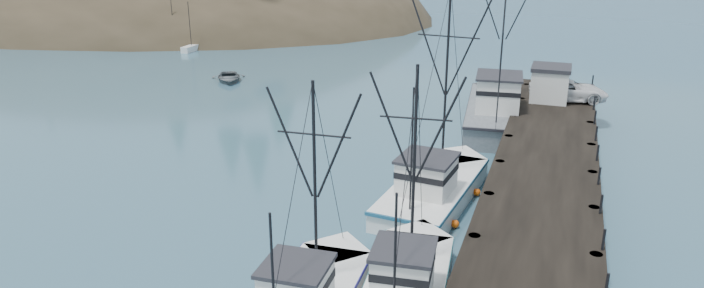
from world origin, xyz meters
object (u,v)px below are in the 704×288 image
trawler_far (435,187)px  trawler_near (407,283)px  pier (545,171)px  work_vessel (497,110)px  pier_shed (550,83)px  motorboat (229,81)px  pickup_truck (568,90)px

trawler_far → trawler_near: bearing=-84.4°
pier → work_vessel: work_vessel is taller
pier_shed → motorboat: 32.26m
work_vessel → pier: bearing=-72.3°
pier_shed → pickup_truck: (1.45, 0.46, -0.58)m
pier → pickup_truck: bearing=86.6°
work_vessel → pickup_truck: (5.26, 1.91, 1.61)m
trawler_near → pickup_truck: trawler_near is taller
pier → trawler_near: size_ratio=4.19×
pier_shed → motorboat: (-31.74, 4.64, -3.42)m
trawler_near → trawler_far: size_ratio=0.84×
pier → pickup_truck: (0.92, 15.55, 1.15)m
trawler_near → pier_shed: 28.63m
trawler_far → motorboat: trawler_far is taller
trawler_far → work_vessel: bearing=84.2°
pier → pier_shed: size_ratio=13.75×
trawler_far → pickup_truck: bearing=69.0°
motorboat → work_vessel: bearing=-43.1°
pier → trawler_far: size_ratio=3.51×
trawler_near → pickup_truck: bearing=78.5°
trawler_near → work_vessel: work_vessel is taller
pier_shed → pickup_truck: size_ratio=0.53×
work_vessel → motorboat: bearing=167.7°
pier → work_vessel: 14.32m
pier → pier_shed: pier_shed is taller
work_vessel → pickup_truck: bearing=20.0°
pier_shed → trawler_far: bearing=-107.2°
pier_shed → pickup_truck: bearing=17.7°
pier → trawler_far: bearing=-158.0°
pickup_truck → work_vessel: bearing=100.0°
pier → motorboat: bearing=148.6°
trawler_near → pier: bearing=69.4°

